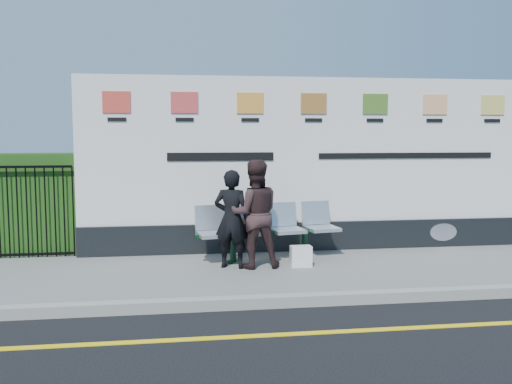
# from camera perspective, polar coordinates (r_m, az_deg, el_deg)

# --- Properties ---
(ground) EXTENTS (80.00, 80.00, 0.00)m
(ground) POSITION_cam_1_polar(r_m,az_deg,el_deg) (6.51, 9.42, -13.59)
(ground) COLOR black
(pavement) EXTENTS (14.00, 3.00, 0.12)m
(pavement) POSITION_cam_1_polar(r_m,az_deg,el_deg) (8.81, 4.45, -7.93)
(pavement) COLOR slate
(pavement) RESTS_ON ground
(kerb) EXTENTS (14.00, 0.18, 0.14)m
(kerb) POSITION_cam_1_polar(r_m,az_deg,el_deg) (7.40, 7.04, -10.58)
(kerb) COLOR gray
(kerb) RESTS_ON ground
(yellow_line) EXTENTS (14.00, 0.10, 0.01)m
(yellow_line) POSITION_cam_1_polar(r_m,az_deg,el_deg) (6.51, 9.42, -13.56)
(yellow_line) COLOR yellow
(yellow_line) RESTS_ON ground
(billboard) EXTENTS (8.00, 0.30, 3.00)m
(billboard) POSITION_cam_1_polar(r_m,az_deg,el_deg) (10.01, 5.61, 1.61)
(billboard) COLOR black
(billboard) RESTS_ON pavement
(hedge) EXTENTS (2.35, 0.70, 1.70)m
(hedge) POSITION_cam_1_polar(r_m,az_deg,el_deg) (10.56, -22.91, -1.06)
(hedge) COLOR #214916
(hedge) RESTS_ON pavement
(railing) EXTENTS (2.05, 0.06, 1.54)m
(railing) POSITION_cam_1_polar(r_m,az_deg,el_deg) (10.14, -23.53, -1.81)
(railing) COLOR black
(railing) RESTS_ON pavement
(bench) EXTENTS (2.40, 0.97, 0.50)m
(bench) POSITION_cam_1_polar(r_m,az_deg,el_deg) (9.23, 1.37, -5.31)
(bench) COLOR silver
(bench) RESTS_ON pavement
(woman_left) EXTENTS (0.64, 0.53, 1.50)m
(woman_left) POSITION_cam_1_polar(r_m,az_deg,el_deg) (8.65, -2.45, -2.71)
(woman_left) COLOR black
(woman_left) RESTS_ON pavement
(woman_right) EXTENTS (0.82, 0.65, 1.65)m
(woman_right) POSITION_cam_1_polar(r_m,az_deg,el_deg) (8.65, -0.17, -2.20)
(woman_right) COLOR #342122
(woman_right) RESTS_ON pavement
(handbag_brown) EXTENTS (0.27, 0.16, 0.20)m
(handbag_brown) POSITION_cam_1_polar(r_m,az_deg,el_deg) (9.08, -0.44, -3.26)
(handbag_brown) COLOR black
(handbag_brown) RESTS_ON bench
(carrier_bag_white) EXTENTS (0.32, 0.19, 0.32)m
(carrier_bag_white) POSITION_cam_1_polar(r_m,az_deg,el_deg) (8.83, 4.51, -6.43)
(carrier_bag_white) COLOR white
(carrier_bag_white) RESTS_ON pavement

